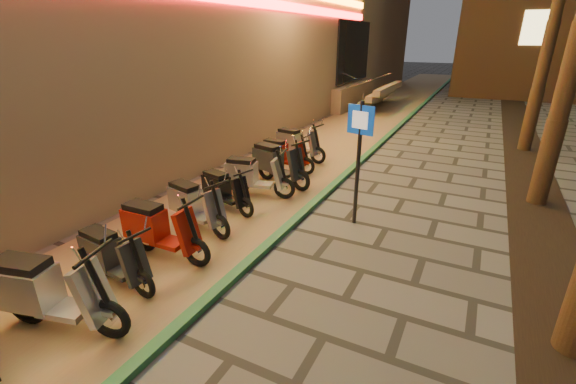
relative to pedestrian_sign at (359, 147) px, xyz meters
The scene contains 14 objects.
ground 4.43m from the pedestrian_sign, 92.44° to the right, with size 120.00×120.00×0.00m, color #474442.
parking_strip 6.69m from the pedestrian_sign, 115.31° to the left, with size 3.40×60.00×0.01m, color #8C7251.
green_curb 6.17m from the pedestrian_sign, 100.39° to the left, with size 0.18×60.00×0.10m, color #25643A.
planting_strip 3.87m from the pedestrian_sign, 14.27° to the left, with size 1.20×40.00×0.02m, color black.
pedestrian_sign is the anchor object (origin of this frame).
scooter_3 5.47m from the pedestrian_sign, 118.41° to the right, with size 1.82×0.89×1.29m.
scooter_4 4.67m from the pedestrian_sign, 126.23° to the right, with size 1.51×0.56×1.06m.
scooter_5 3.94m from the pedestrian_sign, 133.71° to the right, with size 1.70×0.60×1.20m.
scooter_6 3.39m from the pedestrian_sign, 149.64° to the right, with size 1.62×0.75×1.14m.
scooter_7 3.08m from the pedestrian_sign, 167.60° to the right, with size 1.47×0.71×1.04m.
scooter_8 2.86m from the pedestrian_sign, behind, with size 1.68×0.75×1.18m.
scooter_9 3.05m from the pedestrian_sign, 152.42° to the left, with size 1.79×0.90×1.27m.
scooter_10 3.82m from the pedestrian_sign, 141.16° to the left, with size 1.59×0.56×1.12m.
scooter_11 4.67m from the pedestrian_sign, 130.97° to the left, with size 1.69×0.70×1.19m.
Camera 1 is at (2.17, -2.80, 3.54)m, focal length 24.00 mm.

